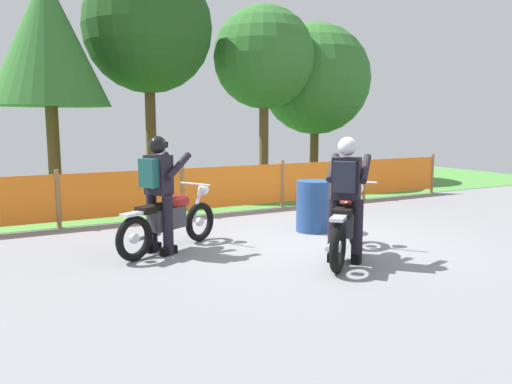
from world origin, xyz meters
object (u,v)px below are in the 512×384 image
object	(u,v)px
motorcycle_lead	(348,223)
rider_lead	(346,193)
motorcycle_trailing	(170,220)
oil_drum	(313,206)
rider_trailing	(158,188)

from	to	relation	value
motorcycle_lead	rider_lead	xyz separation A→B (m)	(-0.17, -0.16, 0.46)
motorcycle_lead	motorcycle_trailing	xyz separation A→B (m)	(-2.05, 1.56, -0.03)
motorcycle_lead	rider_lead	world-z (taller)	rider_lead
motorcycle_trailing	oil_drum	world-z (taller)	motorcycle_trailing
rider_lead	motorcycle_trailing	bearing A→B (deg)	95.48
oil_drum	rider_lead	bearing A→B (deg)	-111.74
motorcycle_trailing	oil_drum	size ratio (longest dim) A/B	2.06
motorcycle_lead	motorcycle_trailing	size ratio (longest dim) A/B	0.92
motorcycle_trailing	rider_lead	world-z (taller)	rider_lead
rider_lead	rider_trailing	bearing A→B (deg)	99.95
motorcycle_lead	oil_drum	size ratio (longest dim) A/B	1.89
motorcycle_lead	rider_trailing	xyz separation A→B (m)	(-2.24, 1.45, 0.46)
rider_trailing	oil_drum	bearing A→B (deg)	-24.43
rider_lead	oil_drum	distance (m)	1.98
rider_lead	motorcycle_lead	bearing A→B (deg)	0.51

